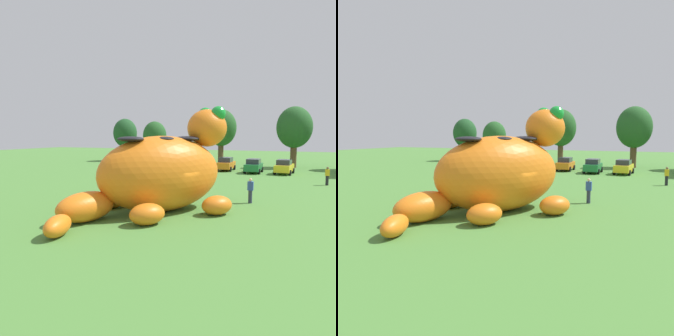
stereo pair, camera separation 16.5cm
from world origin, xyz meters
TOP-DOWN VIEW (x-y plane):
  - ground_plane at (0.00, 0.00)m, footprint 160.00×160.00m
  - giant_inflatable_creature at (-1.16, -0.33)m, footprint 8.85×12.34m
  - car_blue at (-13.27, 23.07)m, footprint 1.99×4.13m
  - car_black at (-9.96, 22.55)m, footprint 2.29×4.27m
  - car_red at (-6.12, 22.55)m, footprint 2.13×4.20m
  - car_orange at (-3.04, 24.03)m, footprint 1.99×4.13m
  - car_green at (0.70, 22.71)m, footprint 1.94×4.10m
  - car_yellow at (4.22, 22.93)m, footprint 2.21×4.23m
  - tree_far_left at (-23.55, 33.13)m, footprint 4.21×4.21m
  - tree_left at (-16.49, 30.62)m, footprint 3.83×3.83m
  - tree_mid_left at (-6.40, 34.31)m, footprint 4.90×4.90m
  - tree_centre_left at (4.78, 31.59)m, footprint 4.84×4.84m
  - spectator_near_inflatable at (-5.34, 10.56)m, footprint 0.38×0.26m
  - spectator_mid_field at (8.55, 15.17)m, footprint 0.38×0.26m
  - spectator_by_cars at (3.42, 4.21)m, footprint 0.38×0.26m

SIDE VIEW (x-z plane):
  - ground_plane at x=0.00m, z-range 0.00..0.00m
  - spectator_near_inflatable at x=-5.34m, z-range 0.00..1.71m
  - spectator_mid_field at x=8.55m, z-range 0.00..1.71m
  - spectator_by_cars at x=3.42m, z-range 0.00..1.71m
  - car_blue at x=-13.27m, z-range 0.00..1.72m
  - car_black at x=-9.96m, z-range 0.00..1.72m
  - car_red at x=-6.12m, z-range 0.00..1.72m
  - car_orange at x=-3.04m, z-range 0.00..1.72m
  - car_green at x=0.70m, z-range 0.00..1.72m
  - car_yellow at x=4.22m, z-range 0.00..1.72m
  - giant_inflatable_creature at x=-1.16m, z-range -0.87..5.60m
  - tree_left at x=-16.49m, z-range 1.05..7.86m
  - tree_far_left at x=-23.55m, z-range 1.15..8.63m
  - tree_centre_left at x=4.78m, z-range 1.32..9.92m
  - tree_mid_left at x=-6.40m, z-range 1.34..10.04m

